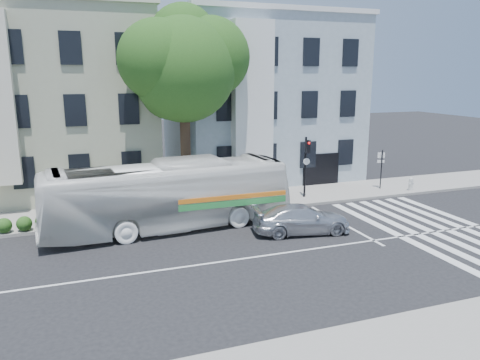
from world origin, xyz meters
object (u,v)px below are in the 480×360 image
traffic_signal (306,160)px  fire_hydrant (411,184)px  bus (168,195)px  sedan (301,219)px

traffic_signal → fire_hydrant: 7.30m
bus → traffic_signal: size_ratio=3.18×
bus → fire_hydrant: (15.69, 1.82, -1.08)m
bus → fire_hydrant: 15.83m
traffic_signal → sedan: bearing=-111.2°
sedan → traffic_signal: bearing=-19.9°
bus → sedan: 6.39m
bus → traffic_signal: 9.06m
traffic_signal → fire_hydrant: (7.03, -0.73, -1.84)m
bus → fire_hydrant: bearing=-87.7°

